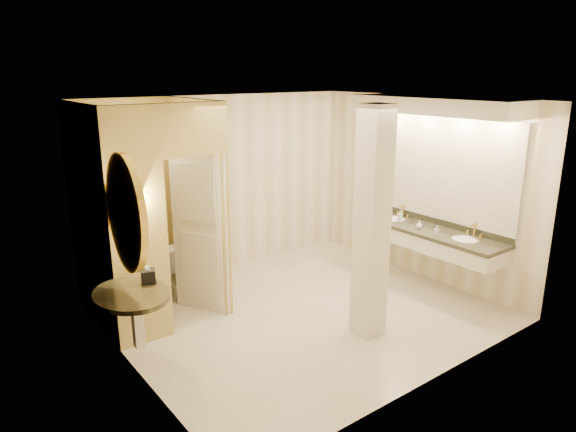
% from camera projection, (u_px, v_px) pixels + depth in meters
% --- Properties ---
extents(floor, '(4.50, 4.50, 0.00)m').
position_uv_depth(floor, '(302.00, 311.00, 6.71)').
color(floor, beige).
rests_on(floor, ground).
extents(ceiling, '(4.50, 4.50, 0.00)m').
position_uv_depth(ceiling, '(304.00, 100.00, 5.98)').
color(ceiling, white).
rests_on(ceiling, wall_back).
extents(wall_back, '(4.50, 0.02, 2.70)m').
position_uv_depth(wall_back, '(222.00, 185.00, 7.88)').
color(wall_back, silver).
rests_on(wall_back, floor).
extents(wall_front, '(4.50, 0.02, 2.70)m').
position_uv_depth(wall_front, '(437.00, 257.00, 4.81)').
color(wall_front, silver).
rests_on(wall_front, floor).
extents(wall_left, '(0.02, 4.00, 2.70)m').
position_uv_depth(wall_left, '(125.00, 248.00, 5.04)').
color(wall_left, silver).
rests_on(wall_left, floor).
extents(wall_right, '(0.02, 4.00, 2.70)m').
position_uv_depth(wall_right, '(421.00, 188.00, 7.66)').
color(wall_right, silver).
rests_on(wall_right, floor).
extents(toilet_closet, '(1.50, 1.55, 2.70)m').
position_uv_depth(toilet_closet, '(185.00, 207.00, 6.42)').
color(toilet_closet, tan).
rests_on(toilet_closet, floor).
extents(wall_sconce, '(0.14, 0.14, 0.42)m').
position_uv_depth(wall_sconce, '(137.00, 198.00, 5.45)').
color(wall_sconce, gold).
rests_on(wall_sconce, toilet_closet).
extents(vanity, '(0.75, 2.50, 2.09)m').
position_uv_depth(vanity, '(432.00, 176.00, 7.12)').
color(vanity, silver).
rests_on(vanity, floor).
extents(console_shelf, '(0.92, 0.92, 1.91)m').
position_uv_depth(console_shelf, '(129.00, 249.00, 5.06)').
color(console_shelf, black).
rests_on(console_shelf, floor).
extents(pillar, '(0.31, 0.31, 2.70)m').
position_uv_depth(pillar, '(372.00, 225.00, 5.82)').
color(pillar, silver).
rests_on(pillar, floor).
extents(tissue_box, '(0.18, 0.18, 0.14)m').
position_uv_depth(tissue_box, '(148.00, 276.00, 5.40)').
color(tissue_box, black).
rests_on(tissue_box, console_shelf).
extents(toilet, '(0.57, 0.85, 0.80)m').
position_uv_depth(toilet, '(171.00, 266.00, 7.17)').
color(toilet, white).
rests_on(toilet, floor).
extents(soap_bottle_a, '(0.06, 0.07, 0.12)m').
position_uv_depth(soap_bottle_a, '(437.00, 230.00, 7.02)').
color(soap_bottle_a, beige).
rests_on(soap_bottle_a, vanity).
extents(soap_bottle_b, '(0.11, 0.11, 0.12)m').
position_uv_depth(soap_bottle_b, '(419.00, 225.00, 7.26)').
color(soap_bottle_b, silver).
rests_on(soap_bottle_b, vanity).
extents(soap_bottle_c, '(0.08, 0.08, 0.19)m').
position_uv_depth(soap_bottle_c, '(400.00, 216.00, 7.56)').
color(soap_bottle_c, '#C6B28C').
rests_on(soap_bottle_c, vanity).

